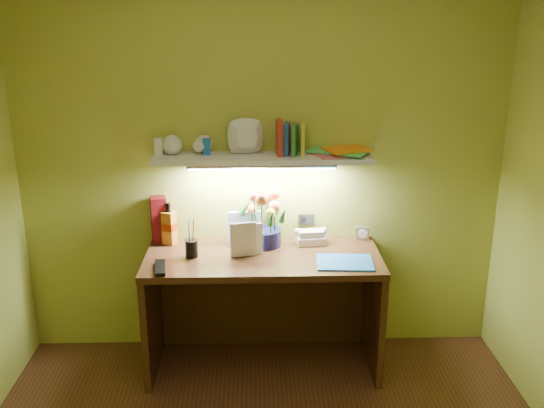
{
  "coord_description": "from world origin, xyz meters",
  "views": [
    {
      "loc": [
        -0.05,
        -2.13,
        2.15
      ],
      "look_at": [
        0.06,
        1.35,
        1.02
      ],
      "focal_mm": 40.0,
      "sensor_mm": 36.0,
      "label": 1
    }
  ],
  "objects_px": {
    "flower_bouquet": "(264,217)",
    "whisky_bottle": "(169,223)",
    "desk_clock": "(362,233)",
    "desk": "(263,312)",
    "telephone": "(311,236)"
  },
  "relations": [
    {
      "from": "desk",
      "to": "telephone",
      "type": "height_order",
      "value": "telephone"
    },
    {
      "from": "desk",
      "to": "flower_bouquet",
      "type": "height_order",
      "value": "flower_bouquet"
    },
    {
      "from": "flower_bouquet",
      "to": "whisky_bottle",
      "type": "relative_size",
      "value": 1.36
    },
    {
      "from": "flower_bouquet",
      "to": "telephone",
      "type": "distance_m",
      "value": 0.32
    },
    {
      "from": "telephone",
      "to": "whisky_bottle",
      "type": "xyz_separation_m",
      "value": [
        -0.87,
        0.02,
        0.08
      ]
    },
    {
      "from": "flower_bouquet",
      "to": "whisky_bottle",
      "type": "xyz_separation_m",
      "value": [
        -0.59,
        0.04,
        -0.05
      ]
    },
    {
      "from": "desk",
      "to": "whisky_bottle",
      "type": "bearing_deg",
      "value": 160.3
    },
    {
      "from": "desk_clock",
      "to": "whisky_bottle",
      "type": "height_order",
      "value": "whisky_bottle"
    },
    {
      "from": "flower_bouquet",
      "to": "whisky_bottle",
      "type": "bearing_deg",
      "value": 175.83
    },
    {
      "from": "desk_clock",
      "to": "telephone",
      "type": "bearing_deg",
      "value": -162.65
    },
    {
      "from": "desk",
      "to": "whisky_bottle",
      "type": "height_order",
      "value": "whisky_bottle"
    },
    {
      "from": "desk",
      "to": "whisky_bottle",
      "type": "relative_size",
      "value": 5.26
    },
    {
      "from": "desk_clock",
      "to": "whisky_bottle",
      "type": "relative_size",
      "value": 0.31
    },
    {
      "from": "desk_clock",
      "to": "desk",
      "type": "bearing_deg",
      "value": -152.5
    },
    {
      "from": "whisky_bottle",
      "to": "flower_bouquet",
      "type": "bearing_deg",
      "value": -4.17
    }
  ]
}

